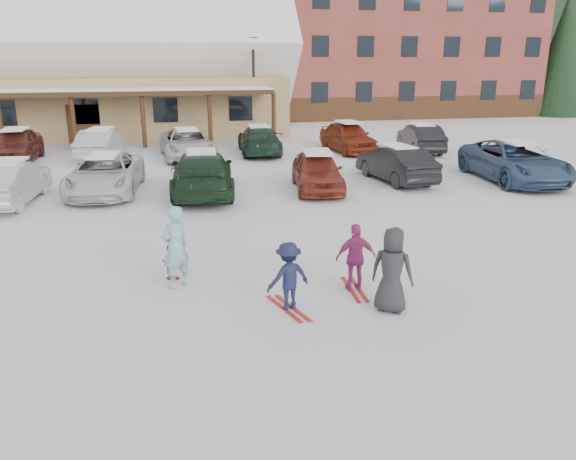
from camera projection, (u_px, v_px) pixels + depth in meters
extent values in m
plane|color=white|center=(284.00, 288.00, 12.12)|extent=(160.00, 160.00, 0.00)
cube|color=tan|center=(61.00, 105.00, 36.01)|extent=(28.00, 10.00, 3.60)
cube|color=#422814|center=(38.00, 94.00, 29.89)|extent=(25.20, 2.60, 0.25)
cube|color=white|center=(53.00, 44.00, 34.90)|extent=(29.12, 9.69, 9.69)
cube|color=brown|center=(377.00, 42.00, 48.99)|extent=(24.00, 14.00, 12.00)
cube|color=brown|center=(199.00, 60.00, 46.41)|extent=(7.00, 12.60, 9.00)
cube|color=#422814|center=(405.00, 108.00, 44.00)|extent=(24.00, 0.10, 1.80)
cylinder|color=black|center=(254.00, 91.00, 33.89)|extent=(0.16, 0.16, 5.63)
cube|color=black|center=(253.00, 39.00, 33.02)|extent=(0.50, 0.25, 0.25)
cylinder|color=black|center=(555.00, 107.00, 47.70)|extent=(0.60, 0.60, 1.32)
cone|color=black|center=(565.00, 38.00, 46.04)|extent=(4.84, 4.84, 9.90)
cylinder|color=black|center=(255.00, 102.00, 54.27)|extent=(0.60, 0.60, 1.08)
cone|color=black|center=(254.00, 53.00, 52.91)|extent=(3.96, 3.96, 8.10)
cylinder|color=black|center=(504.00, 95.00, 61.56)|extent=(0.60, 0.60, 1.38)
cone|color=black|center=(511.00, 39.00, 59.82)|extent=(5.06, 5.06, 10.35)
imported|color=#89ACBE|center=(175.00, 247.00, 11.92)|extent=(0.80, 0.74, 1.83)
imported|color=#C42751|center=(170.00, 262.00, 12.54)|extent=(0.44, 0.37, 0.81)
imported|color=#181A3C|center=(288.00, 276.00, 10.93)|extent=(1.01, 0.76, 1.39)
cube|color=#B21F19|center=(288.00, 308.00, 11.13)|extent=(0.60, 1.40, 0.03)
imported|color=#AB3179|center=(356.00, 257.00, 11.84)|extent=(0.88, 0.41, 1.47)
cube|color=#B21F19|center=(355.00, 289.00, 12.05)|extent=(0.28, 1.41, 0.03)
imported|color=#292A2C|center=(392.00, 270.00, 10.82)|extent=(0.99, 0.93, 1.70)
imported|color=#BBB9BF|center=(9.00, 183.00, 18.91)|extent=(1.91, 4.52, 1.45)
imported|color=silver|center=(105.00, 174.00, 20.35)|extent=(2.71, 5.24, 1.41)
imported|color=#16311C|center=(202.00, 173.00, 20.18)|extent=(2.53, 5.49, 1.56)
imported|color=maroon|center=(317.00, 171.00, 20.86)|extent=(2.23, 4.40, 1.44)
imported|color=black|center=(396.00, 164.00, 22.32)|extent=(2.03, 4.46, 1.42)
imported|color=#375373|center=(515.00, 162.00, 22.37)|extent=(2.97, 5.79, 1.56)
imported|color=maroon|center=(17.00, 145.00, 26.47)|extent=(1.85, 4.55, 1.55)
imported|color=#B4B5B9|center=(102.00, 144.00, 27.09)|extent=(2.15, 4.68, 1.49)
imported|color=silver|center=(187.00, 144.00, 27.32)|extent=(2.76, 5.32, 1.43)
imported|color=#1B3627|center=(259.00, 140.00, 28.61)|extent=(2.26, 4.99, 1.42)
imported|color=maroon|center=(348.00, 137.00, 29.28)|extent=(2.27, 4.72, 1.55)
imported|color=black|center=(421.00, 138.00, 29.26)|extent=(2.10, 4.48, 1.42)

